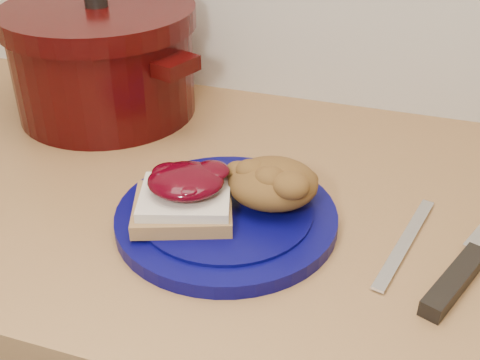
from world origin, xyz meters
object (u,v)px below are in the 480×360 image
(plate, at_px, (226,218))
(pepper_grinder, at_px, (103,76))
(butter_knife, at_px, (405,242))
(chef_knife, at_px, (472,260))
(dutch_oven, at_px, (103,60))

(plate, relative_size, pepper_grinder, 2.25)
(butter_knife, bearing_deg, plate, 109.45)
(pepper_grinder, bearing_deg, butter_knife, -22.90)
(chef_knife, distance_m, butter_knife, 0.07)
(plate, relative_size, dutch_oven, 0.70)
(dutch_oven, xyz_separation_m, pepper_grinder, (-0.00, 0.00, -0.03))
(plate, bearing_deg, pepper_grinder, 140.95)
(plate, relative_size, chef_knife, 0.84)
(plate, height_order, pepper_grinder, pepper_grinder)
(plate, xyz_separation_m, pepper_grinder, (-0.28, 0.23, 0.05))
(plate, distance_m, chef_knife, 0.27)
(butter_knife, bearing_deg, dutch_oven, 79.11)
(plate, xyz_separation_m, chef_knife, (0.27, 0.01, 0.00))
(chef_knife, relative_size, butter_knife, 1.67)
(chef_knife, height_order, dutch_oven, dutch_oven)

